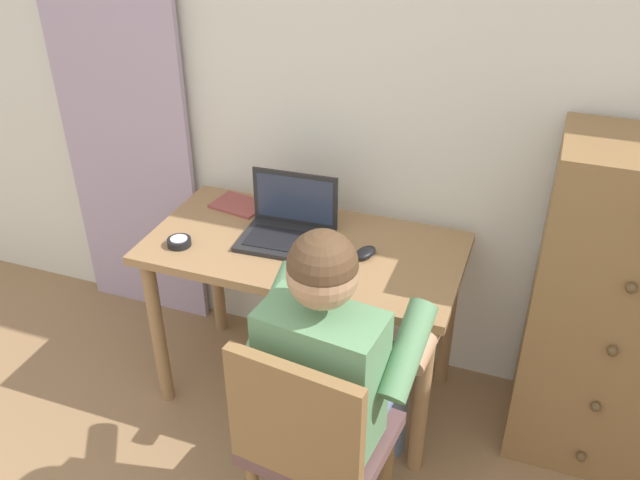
# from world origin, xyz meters

# --- Properties ---
(wall_back) EXTENTS (4.80, 0.05, 2.50)m
(wall_back) POSITION_xyz_m (0.00, 2.20, 1.25)
(wall_back) COLOR silver
(wall_back) RESTS_ON ground_plane
(curtain_panel) EXTENTS (0.64, 0.03, 2.29)m
(curtain_panel) POSITION_xyz_m (-1.26, 2.13, 1.14)
(curtain_panel) COLOR #B29EBC
(curtain_panel) RESTS_ON ground_plane
(desk) EXTENTS (1.19, 0.62, 0.74)m
(desk) POSITION_xyz_m (-0.29, 1.82, 0.63)
(desk) COLOR #9E754C
(desk) RESTS_ON ground_plane
(dresser) EXTENTS (0.55, 0.45, 1.26)m
(dresser) POSITION_xyz_m (0.83, 1.93, 0.63)
(dresser) COLOR olive
(dresser) RESTS_ON ground_plane
(chair) EXTENTS (0.46, 0.45, 0.87)m
(chair) POSITION_xyz_m (-0.01, 1.15, 0.48)
(chair) COLOR brown
(chair) RESTS_ON ground_plane
(person_seated) EXTENTS (0.57, 0.61, 1.19)m
(person_seated) POSITION_xyz_m (0.01, 1.33, 0.67)
(person_seated) COLOR #6B84AD
(person_seated) RESTS_ON ground_plane
(laptop) EXTENTS (0.35, 0.27, 0.24)m
(laptop) POSITION_xyz_m (-0.36, 1.85, 0.79)
(laptop) COLOR #232326
(laptop) RESTS_ON desk
(computer_mouse) EXTENTS (0.09, 0.11, 0.03)m
(computer_mouse) POSITION_xyz_m (-0.05, 1.82, 0.75)
(computer_mouse) COLOR black
(computer_mouse) RESTS_ON desk
(desk_clock) EXTENTS (0.09, 0.09, 0.03)m
(desk_clock) POSITION_xyz_m (-0.73, 1.66, 0.75)
(desk_clock) COLOR black
(desk_clock) RESTS_ON desk
(notebook_pad) EXTENTS (0.23, 0.18, 0.01)m
(notebook_pad) POSITION_xyz_m (-0.66, 2.01, 0.74)
(notebook_pad) COLOR #994742
(notebook_pad) RESTS_ON desk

